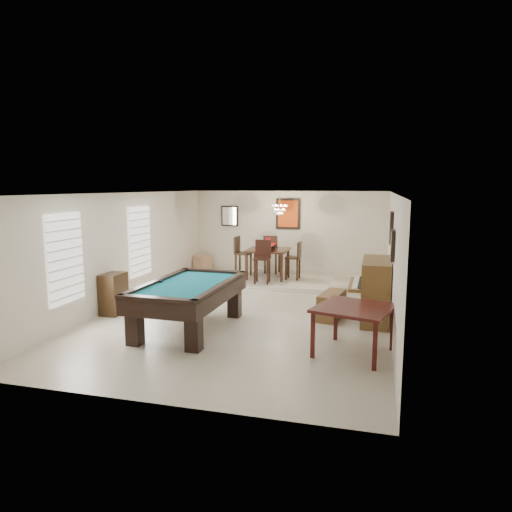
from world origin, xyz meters
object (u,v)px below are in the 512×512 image
at_px(apothecary_chest, 114,294).
at_px(dining_chair_west, 243,256).
at_px(square_table, 354,330).
at_px(upright_piano, 368,290).
at_px(dining_chair_north, 272,254).
at_px(chandelier, 280,206).
at_px(dining_chair_south, 262,262).
at_px(dining_table, 268,261).
at_px(flower_vase, 268,241).
at_px(piano_bench, 332,305).
at_px(dining_chair_east, 293,260).
at_px(corner_bench, 203,262).
at_px(pool_table, 189,307).

bearing_deg(apothecary_chest, dining_chair_west, 67.69).
distance_m(square_table, upright_piano, 2.07).
bearing_deg(dining_chair_north, chandelier, 122.20).
distance_m(apothecary_chest, dining_chair_south, 4.17).
height_order(dining_table, flower_vase, flower_vase).
height_order(piano_bench, flower_vase, flower_vase).
bearing_deg(square_table, dining_chair_north, 114.66).
bearing_deg(dining_table, dining_chair_east, -2.51).
bearing_deg(piano_bench, upright_piano, 4.52).
distance_m(apothecary_chest, dining_chair_west, 4.49).
height_order(dining_chair_south, chandelier, chandelier).
bearing_deg(piano_bench, apothecary_chest, -169.13).
distance_m(flower_vase, corner_bench, 2.65).
height_order(upright_piano, piano_bench, upright_piano).
bearing_deg(flower_vase, square_table, -62.72).
height_order(apothecary_chest, dining_chair_north, dining_chair_north).
height_order(apothecary_chest, dining_chair_south, dining_chair_south).
bearing_deg(dining_chair_west, flower_vase, -87.91).
height_order(dining_chair_east, corner_bench, dining_chair_east).
bearing_deg(dining_table, upright_piano, -47.89).
height_order(piano_bench, dining_chair_south, dining_chair_south).
distance_m(piano_bench, dining_chair_east, 3.54).
distance_m(pool_table, dining_chair_south, 3.97).
distance_m(square_table, corner_bench, 7.93).
xyz_separation_m(upright_piano, dining_chair_north, (-2.92, 3.92, 0.07)).
relative_size(upright_piano, dining_table, 1.32).
distance_m(flower_vase, chandelier, 1.06).
relative_size(square_table, dining_chair_east, 1.08).
xyz_separation_m(pool_table, chandelier, (0.76, 4.74, 1.75)).
xyz_separation_m(pool_table, corner_bench, (-1.93, 5.58, -0.11)).
height_order(apothecary_chest, dining_chair_west, dining_chair_west).
relative_size(pool_table, dining_table, 2.33).
distance_m(dining_table, chandelier, 1.64).
bearing_deg(chandelier, corner_bench, 162.60).
bearing_deg(dining_table, square_table, -62.72).
bearing_deg(upright_piano, dining_table, 132.11).
bearing_deg(apothecary_chest, corner_bench, 89.01).
relative_size(flower_vase, dining_chair_south, 0.20).
bearing_deg(dining_chair_west, apothecary_chest, 160.86).
distance_m(square_table, dining_chair_north, 6.57).
xyz_separation_m(apothecary_chest, dining_chair_east, (3.19, 4.10, 0.21)).
relative_size(dining_table, dining_chair_north, 0.99).
relative_size(apothecary_chest, dining_chair_north, 0.76).
height_order(upright_piano, dining_chair_south, dining_chair_south).
relative_size(apothecary_chest, corner_bench, 1.84).
relative_size(square_table, dining_chair_north, 1.00).
bearing_deg(dining_chair_west, chandelier, -86.94).
relative_size(upright_piano, dining_chair_east, 1.42).
bearing_deg(dining_chair_north, dining_chair_east, 140.50).
height_order(pool_table, dining_chair_east, dining_chair_east).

